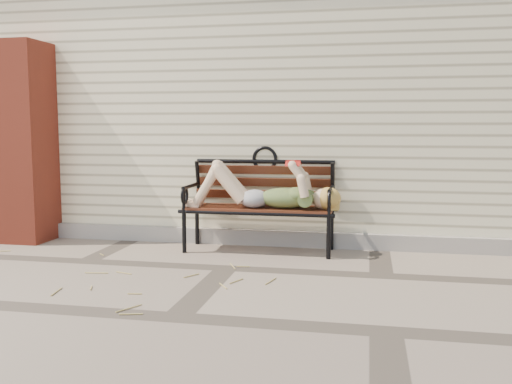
# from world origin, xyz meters

# --- Properties ---
(ground) EXTENTS (80.00, 80.00, 0.00)m
(ground) POSITION_xyz_m (0.00, 0.00, 0.00)
(ground) COLOR gray
(ground) RESTS_ON ground
(house_wall) EXTENTS (8.00, 4.00, 3.00)m
(house_wall) POSITION_xyz_m (0.00, 3.00, 1.50)
(house_wall) COLOR #F4EABF
(house_wall) RESTS_ON ground
(foundation_strip) EXTENTS (8.00, 0.10, 0.15)m
(foundation_strip) POSITION_xyz_m (0.00, 0.97, 0.07)
(foundation_strip) COLOR gray
(foundation_strip) RESTS_ON ground
(brick_pillar) EXTENTS (0.50, 0.50, 2.00)m
(brick_pillar) POSITION_xyz_m (-2.30, 0.75, 1.00)
(brick_pillar) COLOR #A23824
(brick_pillar) RESTS_ON ground
(garden_bench) EXTENTS (1.50, 0.60, 0.97)m
(garden_bench) POSITION_xyz_m (0.14, 0.79, 0.55)
(garden_bench) COLOR black
(garden_bench) RESTS_ON ground
(reading_woman) EXTENTS (1.42, 0.32, 0.45)m
(reading_woman) POSITION_xyz_m (0.15, 0.67, 0.58)
(reading_woman) COLOR #093C44
(reading_woman) RESTS_ON ground
(straw_scatter) EXTENTS (2.94, 1.83, 0.01)m
(straw_scatter) POSITION_xyz_m (-1.20, -0.65, 0.01)
(straw_scatter) COLOR tan
(straw_scatter) RESTS_ON ground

